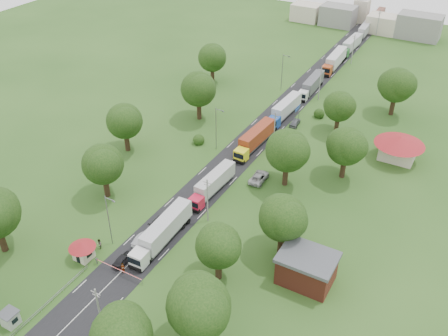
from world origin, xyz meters
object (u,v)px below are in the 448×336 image
Objects in this scene: boom_barrier at (112,267)px; car_lane_front at (123,259)px; info_sign at (297,111)px; truck_0 at (163,231)px; car_lane_mid at (144,238)px; guard_booth at (82,248)px; pedestrian_near at (123,268)px.

car_lane_front is (0.36, 2.36, -0.18)m from boom_barrier.
info_sign reaches higher than boom_barrier.
truck_0 is 3.12× the size of car_lane_mid.
car_lane_front is at bearing 20.88° from guard_booth.
pedestrian_near is at bearing 3.74° from guard_booth.
guard_booth reaches higher than car_lane_mid.
car_lane_mid is at bearing 51.85° from guard_booth.
car_lane_mid is (-2.82, -1.69, -1.44)m from truck_0.
guard_booth is at bearing -179.99° from boom_barrier.
boom_barrier is 1.88× the size of car_lane_mid.
truck_0 reaches higher than boom_barrier.
car_lane_front is 2.38m from pedestrian_near.
car_lane_mid is (6.20, 7.89, -1.35)m from guard_booth.
guard_booth is 0.29× the size of truck_0.
boom_barrier is 2.10× the size of guard_booth.
boom_barrier is 1.89m from pedestrian_near.
pedestrian_near is (-4.74, -59.50, -2.02)m from info_sign.
car_lane_mid is at bearing -96.79° from info_sign.
truck_0 is 9.27m from pedestrian_near.
pedestrian_near is at bearing -98.50° from truck_0.
truck_0 is at bearing 71.66° from boom_barrier.
info_sign is 2.09× the size of pedestrian_near.
truck_0 is (9.02, 9.58, 0.09)m from guard_booth.
pedestrian_near is (1.82, 0.50, 0.09)m from boom_barrier.
truck_0 is 7.90m from car_lane_front.
car_lane_front is at bearing 112.33° from pedestrian_near.
pedestrian_near is at bearing 101.36° from car_lane_mid.
car_lane_front is (-2.82, -7.22, -1.55)m from truck_0.
guard_booth is 1.07× the size of info_sign.
car_lane_mid is 7.54m from pedestrian_near.
boom_barrier is 5.98m from guard_booth.
info_sign is 59.72m from pedestrian_near.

